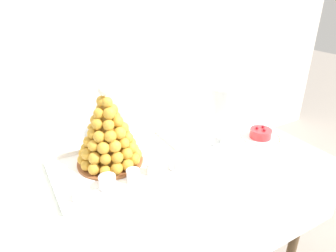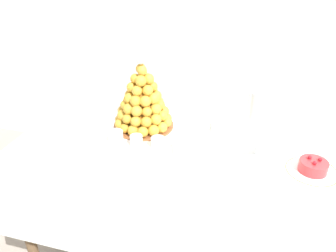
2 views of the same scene
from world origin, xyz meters
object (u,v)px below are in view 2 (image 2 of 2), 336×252
dessert_cup_centre (136,142)px  dessert_cup_mid_right (158,144)px  croquembouche (143,101)px  dessert_cup_right (181,148)px  dessert_cup_mid_left (116,137)px  fruit_tart_plate (313,168)px  serving_tray (146,132)px  wine_glass (136,98)px  macaron_goblet (264,117)px  dessert_cup_left (92,133)px

dessert_cup_centre → dessert_cup_mid_right: size_ratio=0.93×
croquembouche → dessert_cup_right: croquembouche is taller
dessert_cup_mid_left → dessert_cup_centre: size_ratio=1.21×
croquembouche → dessert_cup_centre: (0.03, -0.17, -0.10)m
dessert_cup_mid_right → fruit_tart_plate: fruit_tart_plate is taller
serving_tray → dessert_cup_mid_right: size_ratio=9.68×
serving_tray → dessert_cup_centre: bearing=-88.2°
dessert_cup_right → wine_glass: size_ratio=0.36×
dessert_cup_mid_left → dessert_cup_mid_right: bearing=-1.5°
croquembouche → wine_glass: 0.06m
wine_glass → croquembouche: bearing=-41.9°
serving_tray → dessert_cup_mid_right: (0.09, -0.12, 0.02)m
serving_tray → dessert_cup_mid_right: dessert_cup_mid_right is taller
croquembouche → macaron_goblet: (0.50, -0.09, 0.04)m
dessert_cup_mid_right → wine_glass: (-0.16, 0.20, 0.09)m
serving_tray → fruit_tart_plate: (0.67, -0.11, 0.01)m
dessert_cup_left → dessert_cup_centre: size_ratio=1.16×
croquembouche → dessert_cup_mid_left: size_ratio=5.34×
dessert_cup_left → macaron_goblet: size_ratio=0.22×
croquembouche → wine_glass: (-0.05, 0.04, -0.01)m
dessert_cup_left → fruit_tart_plate: size_ratio=0.31×
dessert_cup_mid_left → dessert_cup_mid_right: (0.18, -0.00, 0.00)m
croquembouche → dessert_cup_right: size_ratio=5.47×
dessert_cup_centre → wine_glass: 0.24m
serving_tray → dessert_cup_left: bearing=-148.6°
macaron_goblet → wine_glass: macaron_goblet is taller
dessert_cup_left → dessert_cup_centre: dessert_cup_left is taller
dessert_cup_mid_right → wine_glass: wine_glass is taller
dessert_cup_left → dessert_cup_mid_left: 0.11m
dessert_cup_centre → wine_glass: (-0.07, 0.21, 0.09)m
dessert_cup_centre → croquembouche: bearing=99.2°
dessert_cup_left → dessert_cup_right: dessert_cup_left is taller
dessert_cup_mid_left → fruit_tart_plate: (0.76, 0.00, -0.01)m
croquembouche → dessert_cup_mid_left: croquembouche is taller
serving_tray → fruit_tart_plate: size_ratio=2.79×
dessert_cup_left → fruit_tart_plate: (0.86, 0.01, -0.02)m
serving_tray → dessert_cup_right: (0.19, -0.13, 0.03)m
dessert_cup_mid_left → dessert_cup_centre: (0.09, -0.01, 0.00)m
dessert_cup_centre → dessert_cup_mid_left: bearing=172.2°
dessert_cup_right → fruit_tart_plate: 0.48m
dessert_cup_centre → fruit_tart_plate: 0.67m
dessert_cup_centre → dessert_cup_right: 0.18m
dessert_cup_left → dessert_cup_mid_right: bearing=0.4°
dessert_cup_left → wine_glass: 0.25m
dessert_cup_left → dessert_cup_centre: 0.20m
serving_tray → wine_glass: wine_glass is taller
dessert_cup_left → wine_glass: (0.13, 0.20, 0.09)m
dessert_cup_mid_right → dessert_cup_right: bearing=-6.0°
dessert_cup_left → serving_tray: bearing=31.4°
dessert_cup_mid_left → dessert_cup_centre: dessert_cup_centre is taller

